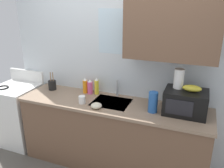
{
  "coord_description": "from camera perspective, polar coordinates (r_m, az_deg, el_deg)",
  "views": [
    {
      "loc": [
        0.96,
        -2.43,
        2.11
      ],
      "look_at": [
        0.0,
        0.0,
        1.15
      ],
      "focal_mm": 37.38,
      "sensor_mm": 36.0,
      "label": 1
    }
  ],
  "objects": [
    {
      "name": "kitchen_wall_assembly",
      "position": [
        2.96,
        4.45,
        5.44
      ],
      "size": [
        3.15,
        0.42,
        2.5
      ],
      "color": "silver",
      "rests_on": "ground"
    },
    {
      "name": "cereal_canister",
      "position": [
        2.66,
        9.99,
        -4.38
      ],
      "size": [
        0.1,
        0.1,
        0.24
      ],
      "primitive_type": "cylinder",
      "color": "#2659A5",
      "rests_on": "counter_unit"
    },
    {
      "name": "sink_faucet",
      "position": [
        3.05,
        1.32,
        -0.99
      ],
      "size": [
        0.03,
        0.03,
        0.22
      ],
      "primitive_type": "cylinder",
      "color": "#B2B5BA",
      "rests_on": "counter_unit"
    },
    {
      "name": "banana_bunch",
      "position": [
        2.64,
        18.98,
        -1.0
      ],
      "size": [
        0.2,
        0.11,
        0.07
      ],
      "primitive_type": "ellipsoid",
      "color": "gold",
      "rests_on": "microwave"
    },
    {
      "name": "mug_white",
      "position": [
        2.88,
        -7.34,
        -3.83
      ],
      "size": [
        0.08,
        0.08,
        0.09
      ],
      "primitive_type": "cylinder",
      "color": "white",
      "rests_on": "counter_unit"
    },
    {
      "name": "utensil_crock",
      "position": [
        3.39,
        -14.42,
        -0.2
      ],
      "size": [
        0.11,
        0.11,
        0.25
      ],
      "color": "black",
      "rests_on": "counter_unit"
    },
    {
      "name": "paper_towel_roll",
      "position": [
        2.67,
        16.03,
        1.27
      ],
      "size": [
        0.11,
        0.11,
        0.22
      ],
      "primitive_type": "cylinder",
      "color": "white",
      "rests_on": "microwave"
    },
    {
      "name": "counter_unit",
      "position": [
        3.09,
        -0.0,
        -12.13
      ],
      "size": [
        2.38,
        0.63,
        0.9
      ],
      "color": "brown",
      "rests_on": "ground"
    },
    {
      "name": "small_bowl",
      "position": [
        2.74,
        -3.87,
        -5.3
      ],
      "size": [
        0.13,
        0.13,
        0.06
      ],
      "primitive_type": "ellipsoid",
      "color": "beige",
      "rests_on": "counter_unit"
    },
    {
      "name": "stove_range",
      "position": [
        3.85,
        -21.87,
        -6.79
      ],
      "size": [
        0.6,
        0.6,
        1.08
      ],
      "color": "white",
      "rests_on": "ground"
    },
    {
      "name": "dish_soap_bottle_pink",
      "position": [
        3.14,
        -5.39,
        -0.73
      ],
      "size": [
        0.07,
        0.07,
        0.2
      ],
      "color": "#E55999",
      "rests_on": "counter_unit"
    },
    {
      "name": "dish_soap_bottle_orange",
      "position": [
        3.17,
        -6.59,
        -0.45
      ],
      "size": [
        0.06,
        0.06,
        0.21
      ],
      "color": "orange",
      "rests_on": "counter_unit"
    },
    {
      "name": "dish_soap_bottle_yellow",
      "position": [
        3.12,
        -3.77,
        -0.61
      ],
      "size": [
        0.06,
        0.06,
        0.23
      ],
      "color": "yellow",
      "rests_on": "counter_unit"
    },
    {
      "name": "microwave",
      "position": [
        2.7,
        17.51,
        -4.24
      ],
      "size": [
        0.46,
        0.35,
        0.27
      ],
      "color": "black",
      "rests_on": "counter_unit"
    }
  ]
}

